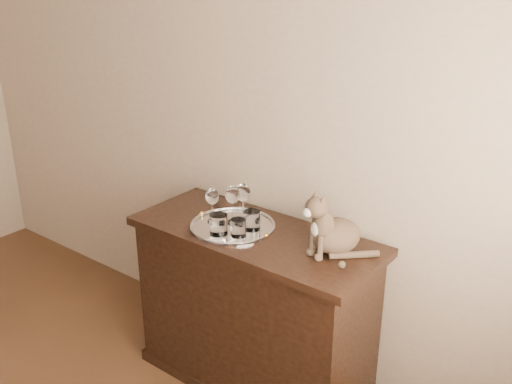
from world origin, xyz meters
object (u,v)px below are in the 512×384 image
at_px(sideboard, 254,310).
at_px(cat, 337,220).
at_px(tray, 233,227).
at_px(tumbler_b, 219,224).
at_px(tumbler_c, 252,220).
at_px(wine_glass_b, 243,202).
at_px(wine_glass_c, 212,205).
at_px(wine_glass_d, 233,204).
at_px(tumbler_a, 238,228).

relative_size(sideboard, cat, 4.10).
relative_size(tray, tumbler_b, 4.25).
bearing_deg(tumbler_c, wine_glass_b, 150.88).
distance_m(wine_glass_b, cat, 0.50).
relative_size(wine_glass_b, cat, 0.65).
relative_size(wine_glass_c, wine_glass_d, 0.90).
bearing_deg(wine_glass_b, wine_glass_c, -137.91).
bearing_deg(cat, tumbler_b, -137.93).
xyz_separation_m(wine_glass_d, tumbler_b, (0.03, -0.13, -0.05)).
bearing_deg(tumbler_a, wine_glass_b, 121.14).
distance_m(sideboard, tray, 0.44).
distance_m(tumbler_a, cat, 0.45).
xyz_separation_m(tray, wine_glass_d, (-0.03, 0.03, 0.10)).
bearing_deg(tumbler_c, sideboard, -11.95).
xyz_separation_m(tray, tumbler_a, (0.09, -0.06, 0.04)).
height_order(tumbler_a, cat, cat).
relative_size(sideboard, wine_glass_b, 6.34).
distance_m(sideboard, wine_glass_b, 0.54).
bearing_deg(wine_glass_c, tray, 8.81).
height_order(tray, cat, cat).
distance_m(wine_glass_b, wine_glass_d, 0.05).
bearing_deg(wine_glass_d, tumbler_c, -2.00).
bearing_deg(wine_glass_c, tumbler_c, 12.92).
bearing_deg(wine_glass_b, tumbler_b, -89.16).
height_order(wine_glass_c, tumbler_b, wine_glass_c).
bearing_deg(sideboard, cat, 9.15).
xyz_separation_m(wine_glass_c, cat, (0.61, 0.10, 0.05)).
bearing_deg(wine_glass_c, tumbler_b, -37.26).
xyz_separation_m(tray, wine_glass_c, (-0.11, -0.02, 0.09)).
relative_size(wine_glass_c, tumbler_a, 2.09).
bearing_deg(sideboard, wine_glass_d, 176.68).
distance_m(sideboard, tumbler_c, 0.48).
xyz_separation_m(wine_glass_b, tumbler_b, (0.00, -0.18, -0.05)).
distance_m(sideboard, cat, 0.69).
height_order(sideboard, wine_glass_b, wine_glass_b).
bearing_deg(wine_glass_d, tray, -52.14).
bearing_deg(cat, tray, -148.71).
bearing_deg(wine_glass_c, cat, 9.80).
relative_size(wine_glass_b, tumbler_a, 2.35).
bearing_deg(wine_glass_c, wine_glass_d, 31.10).
relative_size(tumbler_c, cat, 0.31).
height_order(tumbler_b, cat, cat).
relative_size(wine_glass_b, tumbler_b, 2.01).
height_order(wine_glass_c, tumbler_c, wine_glass_c).
bearing_deg(tumbler_a, tray, 143.83).
relative_size(tumbler_b, tumbler_c, 1.05).
bearing_deg(wine_glass_b, wine_glass_d, -117.72).
bearing_deg(tumbler_c, tray, -162.37).
bearing_deg(tumbler_a, wine_glass_c, 166.75).
bearing_deg(tray, sideboard, 13.06).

